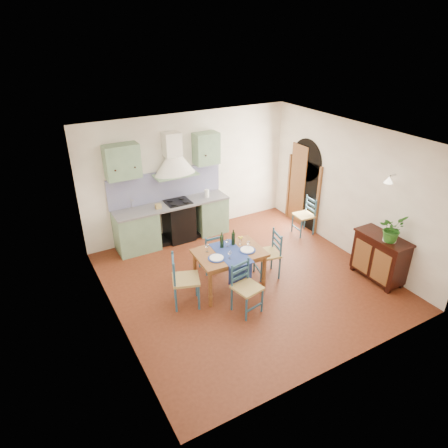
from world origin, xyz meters
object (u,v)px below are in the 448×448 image
Objects in this scene: chair_near at (246,287)px; potted_plant at (392,229)px; dining_table at (230,256)px; sideboard at (380,256)px.

chair_near is 2.86m from potted_plant.
potted_plant is (2.62, -1.30, 0.49)m from dining_table.
dining_table is 2.97m from potted_plant.
dining_table is 2.91m from sideboard.
potted_plant is (2.71, -0.60, 0.71)m from chair_near.
potted_plant reaches higher than chair_near.
dining_table is 2.54× the size of potted_plant.
chair_near is at bearing 170.92° from sideboard.
sideboard is at bearing 74.19° from potted_plant.
chair_near is (-0.08, -0.70, -0.22)m from dining_table.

